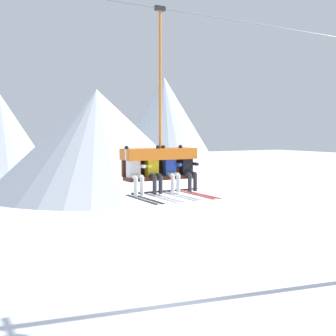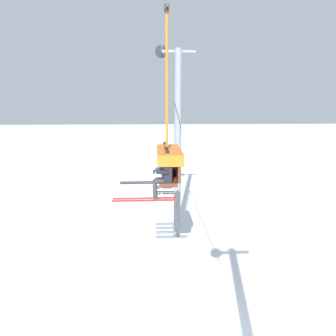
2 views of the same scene
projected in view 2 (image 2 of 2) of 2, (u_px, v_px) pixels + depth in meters
name	position (u px, v px, depth m)	size (l,w,h in m)	color
lift_tower_near	(177.00, 145.00, 13.10)	(0.36, 1.88, 9.56)	slate
chairlift_chair	(169.00, 157.00, 7.66)	(2.05, 0.74, 4.90)	#512819
skier_white	(161.00, 162.00, 8.53)	(0.48, 1.70, 1.34)	silver
skier_yellow	(162.00, 166.00, 7.99)	(0.48, 1.70, 1.34)	yellow
skier_blue	(162.00, 170.00, 7.47)	(0.48, 1.70, 1.34)	#2847B7
skier_black	(163.00, 175.00, 6.94)	(0.48, 1.70, 1.34)	black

